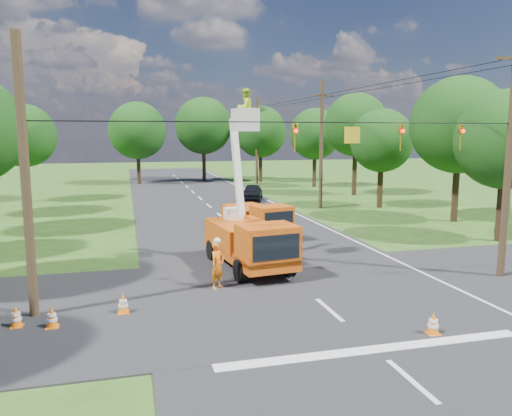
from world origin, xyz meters
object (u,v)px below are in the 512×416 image
object	(u,v)px
bucket_truck	(249,232)
tree_right_d	(356,125)
tree_right_a	(506,140)
tree_far_a	(137,131)
pole_right_near	(509,154)
traffic_cone_0	(433,323)
tree_far_b	(203,126)
traffic_cone_1	(297,252)
distant_car	(252,192)
pole_left	(25,179)
traffic_cone_2	(282,234)
traffic_cone_6	(293,218)
ground_worker	(217,265)
tree_right_b	(459,125)
traffic_cone_3	(123,303)
tree_far_c	(261,132)
pole_right_far	(257,140)
pole_right_mid	(321,144)
second_truck	(257,219)
tree_right_c	(382,141)
tree_right_e	(315,134)
tree_left_f	(24,136)
traffic_cone_4	(52,317)

from	to	relation	value
bucket_truck	tree_right_d	xyz separation A→B (m)	(16.13, 23.16, 5.03)
tree_right_a	tree_far_a	distance (m)	41.37
pole_right_near	tree_far_a	distance (m)	45.08
traffic_cone_0	tree_far_b	xyz separation A→B (m)	(0.82, 49.62, 6.45)
tree_right_a	traffic_cone_1	bearing A→B (deg)	-174.39
traffic_cone_1	tree_right_d	distance (m)	26.77
distant_car	traffic_cone_1	xyz separation A→B (m)	(-3.08, -20.84, -0.36)
pole_left	traffic_cone_1	bearing A→B (deg)	24.06
distant_car	traffic_cone_2	distance (m)	16.76
tree_far_a	traffic_cone_6	bearing A→B (deg)	-72.50
ground_worker	tree_right_b	distance (m)	21.78
traffic_cone_3	tree_right_b	xyz separation A→B (m)	(21.69, 12.52, 6.08)
tree_far_c	tree_far_a	bearing A→B (deg)	176.05
bucket_truck	pole_right_far	world-z (taller)	pole_right_far
tree_right_d	tree_far_a	size ratio (longest dim) A/B	1.02
pole_left	tree_right_d	world-z (taller)	tree_right_d
traffic_cone_3	pole_right_mid	xyz separation A→B (m)	(15.19, 20.52, 4.75)
pole_right_far	second_truck	bearing A→B (deg)	-104.70
tree_right_a	distant_car	bearing A→B (deg)	115.06
traffic_cone_0	tree_right_b	size ratio (longest dim) A/B	0.07
bucket_truck	pole_right_mid	world-z (taller)	pole_right_mid
second_truck	distant_car	xyz separation A→B (m)	(3.62, 15.35, -0.33)
bucket_truck	tree_right_d	distance (m)	28.66
pole_right_near	tree_far_c	world-z (taller)	pole_right_near
pole_right_mid	tree_far_a	world-z (taller)	pole_right_mid
tree_right_c	tree_right_e	xyz separation A→B (m)	(0.60, 16.00, 0.50)
distant_car	tree_far_b	world-z (taller)	tree_far_b
pole_right_near	pole_left	xyz separation A→B (m)	(-18.00, 0.00, -0.61)
traffic_cone_0	pole_right_near	bearing A→B (deg)	36.18
pole_right_mid	tree_right_c	distance (m)	4.81
pole_right_mid	tree_left_f	distance (m)	25.36
tree_right_e	tree_far_c	bearing A→B (deg)	121.56
tree_right_a	tree_right_e	xyz separation A→B (m)	(0.30, 29.00, 0.25)
bucket_truck	pole_right_mid	xyz separation A→B (m)	(9.83, 16.16, 3.46)
tree_right_e	tree_left_f	bearing A→B (deg)	-170.08
tree_right_a	pole_right_far	bearing A→B (deg)	98.37
distant_car	pole_left	world-z (taller)	pole_left
traffic_cone_0	pole_right_mid	bearing A→B (deg)	75.61
traffic_cone_3	tree_far_c	bearing A→B (deg)	69.15
bucket_truck	tree_right_c	world-z (taller)	tree_right_c
tree_left_f	pole_right_far	bearing A→B (deg)	23.23
tree_left_f	tree_right_e	size ratio (longest dim) A/B	0.97
pole_left	tree_far_b	distance (m)	46.76
traffic_cone_3	tree_far_c	distance (m)	45.85
pole_right_mid	tree_left_f	xyz separation A→B (m)	(-23.30, 10.00, 0.58)
bucket_truck	tree_left_f	distance (m)	29.70
pole_left	tree_far_a	distance (m)	43.27
traffic_cone_0	tree_right_d	bearing A→B (deg)	68.25
traffic_cone_0	tree_left_f	bearing A→B (deg)	116.13
bucket_truck	traffic_cone_4	xyz separation A→B (m)	(-7.47, -5.10, -1.29)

